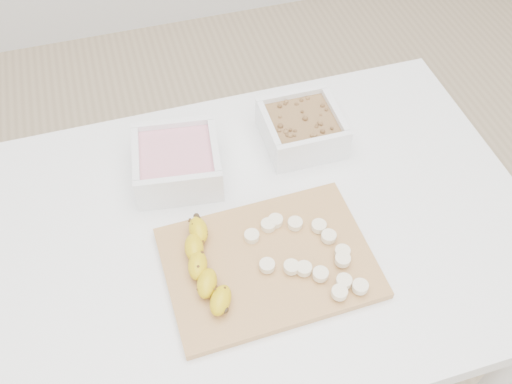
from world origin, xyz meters
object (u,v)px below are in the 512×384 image
object	(u,v)px
bowl_yogurt	(177,162)
cutting_board	(268,262)
table	(260,254)
bowl_granola	(302,128)
banana	(206,267)

from	to	relation	value
bowl_yogurt	cutting_board	size ratio (longest dim) A/B	0.51
table	cutting_board	xyz separation A→B (m)	(-0.01, -0.08, 0.10)
bowl_granola	cutting_board	world-z (taller)	bowl_granola
table	bowl_yogurt	distance (m)	0.24
table	banana	xyz separation A→B (m)	(-0.12, -0.08, 0.13)
bowl_yogurt	banana	size ratio (longest dim) A/B	0.96
bowl_granola	cutting_board	distance (m)	0.31
table	bowl_granola	distance (m)	0.26
bowl_granola	banana	bearing A→B (deg)	-135.24
bowl_yogurt	banana	world-z (taller)	bowl_yogurt
table	cutting_board	bearing A→B (deg)	-98.03
cutting_board	banana	size ratio (longest dim) A/B	1.86
banana	bowl_yogurt	bearing A→B (deg)	99.93
cutting_board	bowl_yogurt	bearing A→B (deg)	113.26
table	bowl_granola	world-z (taller)	bowl_granola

